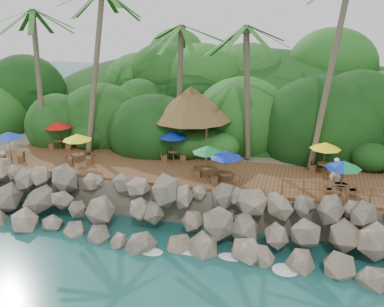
# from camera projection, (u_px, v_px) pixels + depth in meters

# --- Properties ---
(ground) EXTENTS (140.00, 140.00, 0.00)m
(ground) POSITION_uv_depth(u_px,v_px,m) (161.00, 254.00, 21.69)
(ground) COLOR #19514F
(ground) RESTS_ON ground
(land_base) EXTENTS (32.00, 25.20, 2.10)m
(land_base) POSITION_uv_depth(u_px,v_px,m) (223.00, 143.00, 35.94)
(land_base) COLOR gray
(land_base) RESTS_ON ground
(jungle_hill) EXTENTS (44.80, 28.00, 15.40)m
(jungle_hill) POSITION_uv_depth(u_px,v_px,m) (238.00, 131.00, 43.12)
(jungle_hill) COLOR #143811
(jungle_hill) RESTS_ON ground
(seawall) EXTENTS (29.00, 4.00, 2.30)m
(seawall) POSITION_uv_depth(u_px,v_px,m) (173.00, 216.00, 23.14)
(seawall) COLOR gray
(seawall) RESTS_ON ground
(terrace) EXTENTS (26.00, 5.00, 0.20)m
(terrace) POSITION_uv_depth(u_px,v_px,m) (192.00, 172.00, 26.44)
(terrace) COLOR brown
(terrace) RESTS_ON land_base
(jungle_foliage) EXTENTS (44.00, 16.00, 12.00)m
(jungle_foliage) POSITION_uv_depth(u_px,v_px,m) (221.00, 158.00, 35.37)
(jungle_foliage) COLOR #143811
(jungle_foliage) RESTS_ON ground
(foam_line) EXTENTS (25.20, 0.80, 0.06)m
(foam_line) POSITION_uv_depth(u_px,v_px,m) (163.00, 250.00, 21.95)
(foam_line) COLOR white
(foam_line) RESTS_ON ground
(palms) EXTENTS (33.65, 7.39, 12.70)m
(palms) POSITION_uv_depth(u_px,v_px,m) (219.00, 11.00, 25.61)
(palms) COLOR brown
(palms) RESTS_ON ground
(palapa) EXTENTS (5.60, 5.60, 4.60)m
(palapa) POSITION_uv_depth(u_px,v_px,m) (191.00, 102.00, 28.65)
(palapa) COLOR brown
(palapa) RESTS_ON ground
(dining_clusters) EXTENTS (22.28, 4.98, 2.01)m
(dining_clusters) POSITION_uv_depth(u_px,v_px,m) (186.00, 146.00, 25.55)
(dining_clusters) COLOR brown
(dining_clusters) RESTS_ON terrace
(railing) EXTENTS (6.10, 0.10, 1.00)m
(railing) POSITION_uv_depth(u_px,v_px,m) (337.00, 191.00, 21.98)
(railing) COLOR brown
(railing) RESTS_ON terrace
(waiter) EXTENTS (0.64, 0.44, 1.71)m
(waiter) POSITION_uv_depth(u_px,v_px,m) (335.00, 172.00, 23.79)
(waiter) COLOR white
(waiter) RESTS_ON terrace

